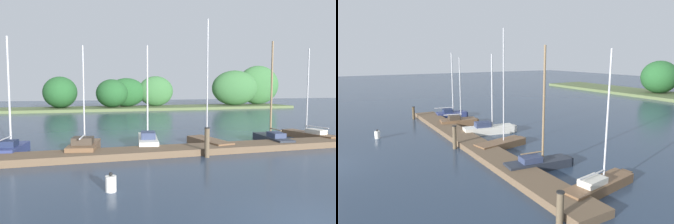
# 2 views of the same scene
# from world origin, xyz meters

# --- Properties ---
(dock_pier) EXTENTS (22.46, 1.80, 0.35)m
(dock_pier) POSITION_xyz_m (0.00, 9.37, 0.17)
(dock_pier) COLOR brown
(dock_pier) RESTS_ON ground
(far_shore) EXTENTS (58.94, 8.00, 7.47)m
(far_shore) POSITION_xyz_m (8.93, 43.55, 2.68)
(far_shore) COLOR #56663D
(far_shore) RESTS_ON ground
(sailboat_0) EXTENTS (1.60, 3.19, 6.16)m
(sailboat_0) POSITION_xyz_m (-9.30, 11.52, 0.38)
(sailboat_0) COLOR navy
(sailboat_0) RESTS_ON ground
(sailboat_1) EXTENTS (1.87, 3.32, 5.72)m
(sailboat_1) POSITION_xyz_m (-5.54, 10.81, 0.37)
(sailboat_1) COLOR brown
(sailboat_1) RESTS_ON ground
(sailboat_2) EXTENTS (1.69, 4.19, 5.98)m
(sailboat_2) POSITION_xyz_m (-1.87, 11.86, 0.39)
(sailboat_2) COLOR silver
(sailboat_2) RESTS_ON ground
(sailboat_3) EXTENTS (1.74, 3.82, 7.51)m
(sailboat_3) POSITION_xyz_m (1.63, 10.97, 0.30)
(sailboat_3) COLOR brown
(sailboat_3) RESTS_ON ground
(sailboat_4) EXTENTS (1.35, 3.92, 6.38)m
(sailboat_4) POSITION_xyz_m (5.91, 10.79, 0.39)
(sailboat_4) COLOR #232833
(sailboat_4) RESTS_ON ground
(sailboat_5) EXTENTS (1.58, 4.42, 6.16)m
(sailboat_5) POSITION_xyz_m (9.33, 11.59, 0.32)
(sailboat_5) COLOR brown
(sailboat_5) RESTS_ON ground
(mooring_piling_1) EXTENTS (0.29, 0.29, 1.51)m
(mooring_piling_1) POSITION_xyz_m (0.41, 8.16, 0.76)
(mooring_piling_1) COLOR brown
(mooring_piling_1) RESTS_ON ground
(channel_buoy_0) EXTENTS (0.38, 0.38, 0.67)m
(channel_buoy_0) POSITION_xyz_m (-4.72, 4.22, 0.28)
(channel_buoy_0) COLOR white
(channel_buoy_0) RESTS_ON ground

